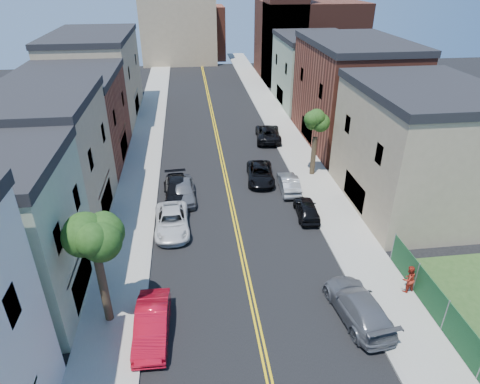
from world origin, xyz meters
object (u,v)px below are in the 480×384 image
object	(u,v)px
black_suv_lane	(260,174)
pedestrian_right	(408,279)
grey_car_left	(183,191)
dark_car_right_far	(268,133)
black_car_right	(307,209)
grey_car_right	(358,306)
white_pickup	(172,222)
silver_car_right	(289,183)
black_car_left	(177,190)
red_sedan	(152,324)

from	to	relation	value
black_suv_lane	pedestrian_right	bearing A→B (deg)	-62.91
grey_car_left	dark_car_right_far	world-z (taller)	grey_car_left
black_car_right	pedestrian_right	bearing A→B (deg)	115.64
grey_car_left	grey_car_right	size ratio (longest dim) A/B	0.87
white_pickup	grey_car_right	distance (m)	14.16
black_car_right	grey_car_left	bearing A→B (deg)	-18.52
black_suv_lane	silver_car_right	bearing A→B (deg)	-40.25
white_pickup	black_car_left	distance (m)	4.64
red_sedan	black_suv_lane	xyz separation A→B (m)	(8.50, 16.79, -0.09)
red_sedan	dark_car_right_far	world-z (taller)	red_sedan
white_pickup	black_suv_lane	bearing A→B (deg)	40.58
black_car_left	silver_car_right	distance (m)	9.39
white_pickup	silver_car_right	distance (m)	10.89
black_car_right	black_suv_lane	xyz separation A→B (m)	(-2.50, 6.40, 0.02)
grey_car_right	black_car_right	distance (m)	10.45
white_pickup	silver_car_right	size ratio (longest dim) A/B	1.24
pedestrian_right	black_car_right	bearing A→B (deg)	-81.22
black_car_left	black_car_right	xyz separation A→B (m)	(9.81, -4.02, -0.10)
grey_car_right	silver_car_right	distance (m)	14.72
red_sedan	white_pickup	world-z (taller)	red_sedan
silver_car_right	dark_car_right_far	size ratio (longest dim) A/B	0.75
white_pickup	red_sedan	bearing A→B (deg)	-96.71
red_sedan	pedestrian_right	xyz separation A→B (m)	(14.56, 1.38, 0.25)
red_sedan	black_car_left	world-z (taller)	red_sedan
black_car_right	dark_car_right_far	bearing A→B (deg)	-85.95
white_pickup	pedestrian_right	xyz separation A→B (m)	(13.73, -8.40, 0.31)
white_pickup	black_car_left	bearing A→B (deg)	83.82
black_car_left	black_car_right	world-z (taller)	black_car_left
dark_car_right_far	pedestrian_right	distance (m)	25.37
grey_car_left	black_car_right	size ratio (longest dim) A/B	1.21
black_car_right	silver_car_right	world-z (taller)	silver_car_right
white_pickup	pedestrian_right	size ratio (longest dim) A/B	2.96
grey_car_right	grey_car_left	bearing A→B (deg)	-63.92
grey_car_left	silver_car_right	distance (m)	8.89
white_pickup	black_suv_lane	world-z (taller)	white_pickup
white_pickup	black_suv_lane	distance (m)	10.38
pedestrian_right	red_sedan	bearing A→B (deg)	-7.37
black_car_right	silver_car_right	bearing A→B (deg)	-80.27
grey_car_right	silver_car_right	xyz separation A→B (m)	(-0.42, 14.72, -0.09)
white_pickup	grey_car_left	distance (m)	4.55
grey_car_right	pedestrian_right	size ratio (longest dim) A/B	3.07
grey_car_left	silver_car_right	bearing A→B (deg)	0.81
grey_car_right	pedestrian_right	world-z (taller)	pedestrian_right
black_car_left	grey_car_right	distance (m)	17.49
grey_car_right	silver_car_right	world-z (taller)	grey_car_right
grey_car_left	pedestrian_right	bearing A→B (deg)	-46.76
red_sedan	black_suv_lane	bearing A→B (deg)	64.66
black_car_right	silver_car_right	xyz separation A→B (m)	(-0.42, 4.26, 0.03)
red_sedan	silver_car_right	size ratio (longest dim) A/B	1.12
black_car_right	dark_car_right_far	xyz separation A→B (m)	(0.00, 16.11, 0.11)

